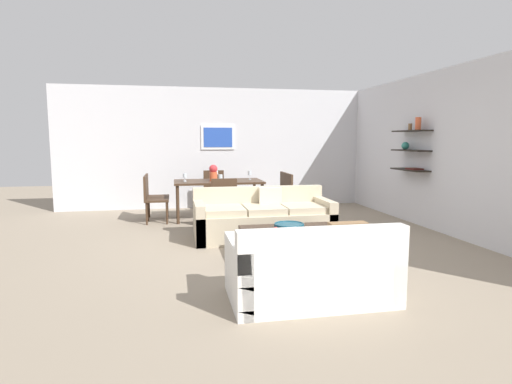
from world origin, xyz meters
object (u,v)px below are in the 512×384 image
Objects in this scene: coffee_table at (293,245)px; dining_table at (218,184)px; loveseat_white at (311,270)px; dining_chair_left_far at (153,193)px; wine_glass_head at (216,173)px; dining_chair_foot at (224,199)px; centerpiece_vase at (213,172)px; decorative_bowl at (289,226)px; dining_chair_head at (214,188)px; wine_glass_left_near at (185,176)px; wine_glass_right_far at (250,173)px; apple_on_coffee_table at (276,230)px; dining_chair_right_far at (278,190)px; sofa_beige at (263,220)px; dining_chair_right_near at (283,193)px; wine_glass_foot at (220,177)px; wine_glass_left_far at (185,175)px; dining_chair_left_near at (152,196)px.

dining_table reaches higher than coffee_table.
loveseat_white is 4.88m from dining_chair_left_far.
wine_glass_head is at bearing 100.67° from coffee_table.
centerpiece_vase is at bearing 96.60° from dining_chair_foot.
dining_chair_left_far is at bearing 120.54° from coffee_table.
decorative_bowl is 3.88m from dining_chair_head.
dining_chair_foot is at bearing -49.35° from wine_glass_left_near.
wine_glass_right_far is at bearing -23.76° from wine_glass_head.
apple_on_coffee_table is 0.28× the size of centerpiece_vase.
wine_glass_right_far reaches higher than dining_chair_right_far.
coffee_table is 1.45× the size of dining_chair_head.
wine_glass_right_far reaches higher than sofa_beige.
dining_chair_right_near is 0.41m from dining_chair_right_far.
dining_chair_right_near is (0.66, 2.76, 0.08)m from decorative_bowl.
wine_glass_right_far is at bearing 38.34° from wine_glass_foot.
wine_glass_left_near is 1.10× the size of wine_glass_left_far.
wine_glass_foot is (1.26, -0.60, 0.36)m from dining_chair_left_far.
wine_glass_left_far is 0.83× the size of wine_glass_right_far.
dining_table is 1.94× the size of dining_chair_head.
dining_table is at bearing -9.95° from wine_glass_left_far.
coffee_table is 7.59× the size of wine_glass_head.
dining_chair_foot is (0.00, -0.86, -0.17)m from dining_table.
wine_glass_head reaches higher than loveseat_white.
centerpiece_vase reaches higher than dining_chair_left_far.
wine_glass_left_far reaches higher than loveseat_white.
dining_chair_right_near reaches higher than sofa_beige.
centerpiece_vase reaches higher than dining_chair_head.
wine_glass_left_near is (-1.02, 3.04, 0.44)m from apple_on_coffee_table.
dining_chair_head is at bearing 90.00° from dining_table.
wine_glass_left_far is (-0.64, 0.11, 0.18)m from dining_table.
loveseat_white is 10.68× the size of wine_glass_left_far.
dining_chair_head and dining_chair_right_far have the same top height.
dining_chair_right_near is at bearing -9.50° from wine_glass_left_far.
dining_chair_left_far is 0.78m from wine_glass_left_near.
decorative_bowl and apple_on_coffee_table have the same top height.
apple_on_coffee_table is 3.19m from dining_table.
dining_chair_left_near is 2.52m from dining_chair_right_near.
dining_chair_left_near is 5.50× the size of wine_glass_left_near.
dining_chair_left_near is at bearing 180.00° from dining_chair_right_near.
dining_chair_head is 1.31m from wine_glass_foot.
sofa_beige is at bearing 94.19° from decorative_bowl.
dining_chair_head is 5.78× the size of wine_glass_foot.
wine_glass_foot reaches higher than apple_on_coffee_table.
wine_glass_left_near is (0.61, 0.09, 0.36)m from dining_chair_left_near.
dining_chair_right_far is at bearing 2.78° from wine_glass_left_far.
dining_chair_head reaches higher than dining_table.
dining_chair_right_far is 6.05× the size of wine_glass_left_far.
dining_chair_right_near is at bearing -2.78° from wine_glass_left_near.
wine_glass_left_near reaches higher than dining_chair_right_near.
loveseat_white is at bearing -101.19° from dining_chair_right_near.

